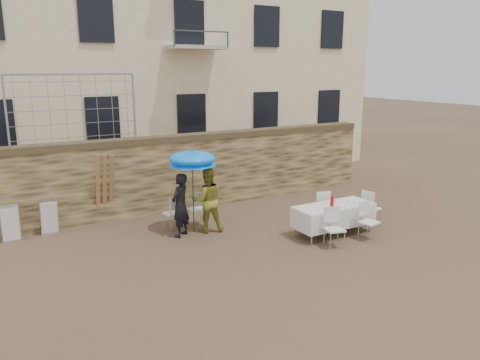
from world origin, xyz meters
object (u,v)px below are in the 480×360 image
table_chair_front_left (335,228)px  chair_stack_right (49,216)px  man_suit (180,205)px  woman_dress (207,200)px  banquet_table (334,207)px  soda_bottle (332,203)px  couple_chair_right (197,208)px  chair_stack_left (10,222)px  table_chair_back (320,207)px  couple_chair_left (173,212)px  umbrella (192,161)px  table_chair_side (371,207)px  table_chair_front_right (369,221)px

table_chair_front_left → chair_stack_right: size_ratio=1.04×
man_suit → woman_dress: size_ratio=0.96×
banquet_table → soda_bottle: soda_bottle is taller
man_suit → couple_chair_right: bearing=-177.7°
chair_stack_left → chair_stack_right: 0.90m
woman_dress → table_chair_back: 3.09m
couple_chair_left → umbrella: bearing=117.7°
man_suit → couple_chair_left: size_ratio=1.70×
banquet_table → table_chair_back: size_ratio=2.19×
couple_chair_left → chair_stack_left: couple_chair_left is taller
couple_chair_right → table_chair_side: size_ratio=1.00×
couple_chair_left → chair_stack_right: bearing=-38.3°
table_chair_side → chair_stack_left: 9.34m
man_suit → chair_stack_left: size_ratio=1.77×
woman_dress → banquet_table: woman_dress is taller
table_chair_front_right → table_chair_back: same height
chair_stack_right → couple_chair_right: bearing=-20.0°
chair_stack_left → woman_dress: bearing=-22.3°
soda_bottle → table_chair_back: 1.11m
couple_chair_right → banquet_table: bearing=140.5°
chair_stack_left → chair_stack_right: (0.90, 0.00, 0.00)m
table_chair_front_left → chair_stack_left: bearing=160.9°
couple_chair_left → table_chair_back: 3.97m
couple_chair_right → table_chair_front_right: bearing=137.2°
chair_stack_right → couple_chair_left: bearing=-24.4°
woman_dress → table_chair_back: bearing=176.6°
table_chair_back → table_chair_side: (1.20, -0.70, 0.00)m
banquet_table → chair_stack_right: (-6.35, 3.62, -0.27)m
umbrella → table_chair_back: bearing=-18.1°
chair_stack_right → table_chair_side: bearing=-24.5°
couple_chair_right → soda_bottle: 3.58m
man_suit → woman_dress: woman_dress is taller
soda_bottle → chair_stack_right: (-6.15, 3.77, -0.45)m
table_chair_back → soda_bottle: bearing=79.4°
chair_stack_left → couple_chair_right: bearing=-16.2°
table_chair_back → table_chair_side: same height
table_chair_front_right → table_chair_front_left: bearing=169.1°
table_chair_front_right → woman_dress: bearing=131.0°
umbrella → couple_chair_left: 1.53m
soda_bottle → chair_stack_left: 8.00m
umbrella → chair_stack_left: bearing=157.2°
couple_chair_right → table_chair_side: (4.16, -2.22, 0.00)m
chair_stack_left → table_chair_back: bearing=-20.8°
table_chair_front_right → umbrella: bearing=132.8°
umbrella → banquet_table: (3.06, -1.87, -1.15)m
umbrella → table_chair_front_right: bearing=-36.3°
table_chair_back → table_chair_side: size_ratio=1.00×
couple_chair_left → chair_stack_right: 3.16m
table_chair_front_right → man_suit: bearing=136.7°
woman_dress → banquet_table: 3.24m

